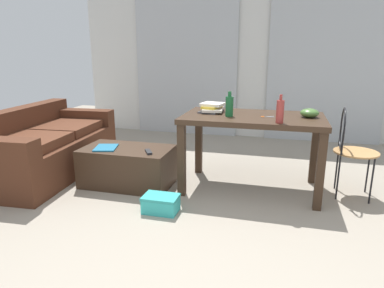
% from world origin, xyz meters
% --- Properties ---
extents(ground_plane, '(9.09, 9.09, 0.00)m').
position_xyz_m(ground_plane, '(0.00, 1.49, 0.00)').
color(ground_plane, gray).
extents(wall_back, '(5.61, 0.10, 2.57)m').
position_xyz_m(wall_back, '(0.00, 3.79, 1.29)').
color(wall_back, silver).
rests_on(wall_back, ground).
extents(curtains, '(3.83, 0.03, 2.28)m').
position_xyz_m(curtains, '(0.00, 3.70, 1.14)').
color(curtains, '#B2B7BC').
rests_on(curtains, ground).
extents(couch, '(1.00, 1.84, 0.73)m').
position_xyz_m(couch, '(-2.09, 1.38, 0.29)').
color(couch, '#4C2819').
rests_on(couch, ground).
extents(coffee_table, '(0.91, 0.53, 0.39)m').
position_xyz_m(coffee_table, '(-1.01, 1.29, 0.20)').
color(coffee_table, '#382619').
rests_on(coffee_table, ground).
extents(craft_table, '(1.33, 0.77, 0.75)m').
position_xyz_m(craft_table, '(0.23, 1.51, 0.64)').
color(craft_table, '#382619').
rests_on(craft_table, ground).
extents(wire_chair, '(0.40, 0.41, 0.85)m').
position_xyz_m(wire_chair, '(1.12, 1.58, 0.52)').
color(wire_chair, '#B7844C').
rests_on(wire_chair, ground).
extents(bottle_near, '(0.07, 0.07, 0.23)m').
position_xyz_m(bottle_near, '(0.01, 1.41, 0.84)').
color(bottle_near, '#195B2D').
rests_on(bottle_near, craft_table).
extents(bottle_far, '(0.07, 0.07, 0.24)m').
position_xyz_m(bottle_far, '(0.48, 1.21, 0.85)').
color(bottle_far, '#99332D').
rests_on(bottle_far, craft_table).
extents(bowl, '(0.17, 0.17, 0.08)m').
position_xyz_m(bowl, '(0.74, 1.55, 0.79)').
color(bowl, '#477033').
rests_on(bowl, craft_table).
extents(book_stack, '(0.25, 0.32, 0.09)m').
position_xyz_m(book_stack, '(-0.19, 1.61, 0.79)').
color(book_stack, '#4C4C51').
rests_on(book_stack, craft_table).
extents(scissors, '(0.13, 0.06, 0.00)m').
position_xyz_m(scissors, '(0.35, 1.47, 0.75)').
color(scissors, '#9EA0A5').
rests_on(scissors, craft_table).
extents(tv_remote_primary, '(0.12, 0.16, 0.02)m').
position_xyz_m(tv_remote_primary, '(-0.73, 1.19, 0.40)').
color(tv_remote_primary, '#232326').
rests_on(tv_remote_primary, coffee_table).
extents(magazine, '(0.27, 0.31, 0.01)m').
position_xyz_m(magazine, '(-1.20, 1.22, 0.40)').
color(magazine, '#1E668C').
rests_on(magazine, coffee_table).
extents(shoebox, '(0.30, 0.21, 0.15)m').
position_xyz_m(shoebox, '(-0.46, 0.78, 0.07)').
color(shoebox, '#33B2AD').
rests_on(shoebox, ground).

